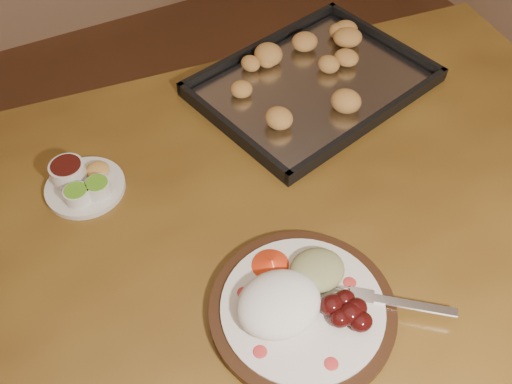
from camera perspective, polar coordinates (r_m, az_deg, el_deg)
dining_table at (r=1.11m, az=0.23°, el=-5.25°), size 1.59×1.06×0.75m
dinner_plate at (r=0.90m, az=4.35°, el=-11.06°), size 0.35×0.29×0.07m
condiment_saucer at (r=1.10m, az=-17.05°, el=0.90°), size 0.15×0.15×0.05m
baking_tray at (r=1.27m, az=5.73°, el=10.90°), size 0.55×0.45×0.05m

